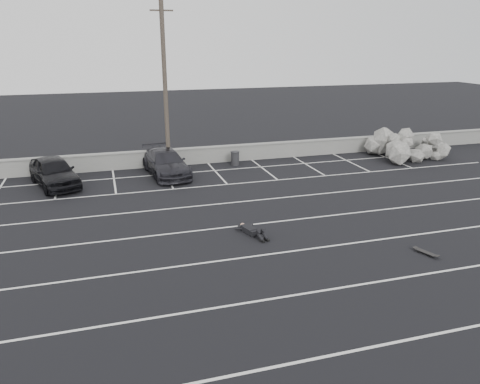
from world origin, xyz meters
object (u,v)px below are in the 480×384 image
object	(u,v)px
utility_pole	(165,87)
person	(249,227)
car_left	(54,172)
riprap_pile	(403,149)
skateboard	(426,252)
car_right	(166,163)
trash_bin	(235,158)

from	to	relation	value
utility_pole	person	bearing A→B (deg)	-81.07
car_left	riprap_pile	bearing A→B (deg)	-18.35
person	skateboard	xyz separation A→B (m)	(5.71, -3.92, -0.16)
car_right	utility_pole	xyz separation A→B (m)	(0.34, 1.32, 4.26)
trash_bin	car_left	bearing A→B (deg)	-172.07
utility_pole	person	xyz separation A→B (m)	(1.72, -10.96, -4.76)
car_right	person	bearing A→B (deg)	-84.47
car_left	riprap_pile	xyz separation A→B (m)	(22.10, 0.10, -0.17)
car_left	riprap_pile	distance (m)	22.10
car_right	skateboard	bearing A→B (deg)	-66.74
car_left	utility_pole	size ratio (longest dim) A/B	0.48
utility_pole	skateboard	world-z (taller)	utility_pole
utility_pole	trash_bin	bearing A→B (deg)	-3.33
trash_bin	riprap_pile	bearing A→B (deg)	-6.96
trash_bin	utility_pole	bearing A→B (deg)	176.67
trash_bin	person	bearing A→B (deg)	-102.99
riprap_pile	skateboard	distance (m)	15.57
riprap_pile	utility_pole	bearing A→B (deg)	174.01
riprap_pile	person	world-z (taller)	riprap_pile
car_left	trash_bin	distance (m)	10.81
utility_pole	riprap_pile	xyz separation A→B (m)	(15.59, -1.64, -4.36)
car_right	trash_bin	world-z (taller)	car_right
car_left	person	xyz separation A→B (m)	(8.23, -9.23, -0.57)
trash_bin	skateboard	bearing A→B (deg)	-77.54
car_right	riprap_pile	bearing A→B (deg)	-7.70
utility_pole	riprap_pile	size ratio (longest dim) A/B	1.68
car_right	car_left	bearing A→B (deg)	177.29
car_right	person	world-z (taller)	car_right
car_left	utility_pole	bearing A→B (deg)	-3.67
trash_bin	riprap_pile	world-z (taller)	riprap_pile
car_left	utility_pole	xyz separation A→B (m)	(6.50, 1.73, 4.19)
car_left	person	world-z (taller)	car_left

